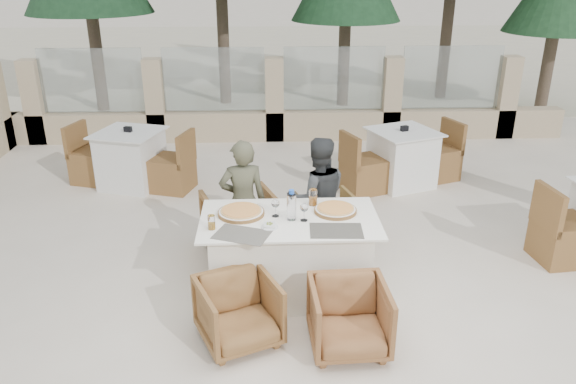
{
  "coord_description": "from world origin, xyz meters",
  "views": [
    {
      "loc": [
        -0.18,
        -4.56,
        2.93
      ],
      "look_at": [
        0.03,
        0.27,
        0.9
      ],
      "focal_mm": 35.0,
      "sensor_mm": 36.0,
      "label": 1
    }
  ],
  "objects_px": {
    "olive_dish": "(270,225)",
    "armchair_near_right": "(349,318)",
    "armchair_near_left": "(239,312)",
    "bg_table_b": "(402,158)",
    "dining_table": "(289,256)",
    "armchair_far_right": "(327,220)",
    "wine_glass_centre": "(275,207)",
    "armchair_far_left": "(241,224)",
    "beer_glass_right": "(313,197)",
    "bg_table_a": "(131,159)",
    "water_bottle": "(291,205)",
    "diner_right": "(318,198)",
    "wine_glass_near": "(304,211)",
    "pizza_right": "(335,209)",
    "diner_left": "(243,202)",
    "pizza_left": "(241,212)",
    "beer_glass_left": "(211,222)"
  },
  "relations": [
    {
      "from": "pizza_right",
      "to": "diner_right",
      "type": "relative_size",
      "value": 0.3
    },
    {
      "from": "wine_glass_centre",
      "to": "armchair_far_left",
      "type": "distance_m",
      "value": 0.97
    },
    {
      "from": "armchair_far_right",
      "to": "armchair_near_left",
      "type": "relative_size",
      "value": 1.02
    },
    {
      "from": "armchair_far_right",
      "to": "bg_table_a",
      "type": "relative_size",
      "value": 0.38
    },
    {
      "from": "dining_table",
      "to": "armchair_near_left",
      "type": "height_order",
      "value": "dining_table"
    },
    {
      "from": "dining_table",
      "to": "wine_glass_near",
      "type": "bearing_deg",
      "value": -22.2
    },
    {
      "from": "dining_table",
      "to": "diner_left",
      "type": "xyz_separation_m",
      "value": [
        -0.44,
        0.66,
        0.26
      ]
    },
    {
      "from": "pizza_right",
      "to": "armchair_far_right",
      "type": "relative_size",
      "value": 0.62
    },
    {
      "from": "beer_glass_left",
      "to": "armchair_far_left",
      "type": "relative_size",
      "value": 0.17
    },
    {
      "from": "armchair_far_right",
      "to": "armchair_near_right",
      "type": "xyz_separation_m",
      "value": [
        -0.02,
        -1.78,
        -0.0
      ]
    },
    {
      "from": "pizza_left",
      "to": "diner_left",
      "type": "height_order",
      "value": "diner_left"
    },
    {
      "from": "water_bottle",
      "to": "diner_right",
      "type": "bearing_deg",
      "value": 67.45
    },
    {
      "from": "armchair_far_left",
      "to": "armchair_near_left",
      "type": "bearing_deg",
      "value": 72.25
    },
    {
      "from": "diner_left",
      "to": "diner_right",
      "type": "bearing_deg",
      "value": 176.86
    },
    {
      "from": "olive_dish",
      "to": "armchair_near_right",
      "type": "distance_m",
      "value": 1.03
    },
    {
      "from": "olive_dish",
      "to": "diner_left",
      "type": "xyz_separation_m",
      "value": [
        -0.26,
        0.84,
        -0.14
      ]
    },
    {
      "from": "beer_glass_left",
      "to": "armchair_near_right",
      "type": "relative_size",
      "value": 0.2
    },
    {
      "from": "pizza_left",
      "to": "bg_table_b",
      "type": "bearing_deg",
      "value": 50.6
    },
    {
      "from": "pizza_left",
      "to": "armchair_near_left",
      "type": "xyz_separation_m",
      "value": [
        -0.01,
        -0.81,
        -0.52
      ]
    },
    {
      "from": "olive_dish",
      "to": "bg_table_b",
      "type": "relative_size",
      "value": 0.07
    },
    {
      "from": "water_bottle",
      "to": "armchair_far_right",
      "type": "xyz_separation_m",
      "value": [
        0.44,
        0.97,
        -0.63
      ]
    },
    {
      "from": "armchair_far_right",
      "to": "diner_right",
      "type": "relative_size",
      "value": 0.48
    },
    {
      "from": "beer_glass_right",
      "to": "bg_table_a",
      "type": "height_order",
      "value": "beer_glass_right"
    },
    {
      "from": "water_bottle",
      "to": "olive_dish",
      "type": "relative_size",
      "value": 2.58
    },
    {
      "from": "pizza_right",
      "to": "wine_glass_centre",
      "type": "xyz_separation_m",
      "value": [
        -0.55,
        -0.07,
        0.07
      ]
    },
    {
      "from": "dining_table",
      "to": "bg_table_a",
      "type": "bearing_deg",
      "value": 126.07
    },
    {
      "from": "water_bottle",
      "to": "diner_right",
      "type": "xyz_separation_m",
      "value": [
        0.31,
        0.74,
        -0.26
      ]
    },
    {
      "from": "pizza_left",
      "to": "diner_right",
      "type": "bearing_deg",
      "value": 38.91
    },
    {
      "from": "wine_glass_near",
      "to": "diner_left",
      "type": "xyz_separation_m",
      "value": [
        -0.56,
        0.71,
        -0.21
      ]
    },
    {
      "from": "dining_table",
      "to": "wine_glass_centre",
      "type": "xyz_separation_m",
      "value": [
        -0.12,
        0.05,
        0.48
      ]
    },
    {
      "from": "beer_glass_right",
      "to": "beer_glass_left",
      "type": "bearing_deg",
      "value": -152.71
    },
    {
      "from": "diner_right",
      "to": "armchair_far_right",
      "type": "bearing_deg",
      "value": -126.19
    },
    {
      "from": "beer_glass_right",
      "to": "wine_glass_near",
      "type": "bearing_deg",
      "value": -107.72
    },
    {
      "from": "pizza_left",
      "to": "water_bottle",
      "type": "distance_m",
      "value": 0.48
    },
    {
      "from": "armchair_near_left",
      "to": "armchair_near_right",
      "type": "height_order",
      "value": "armchair_near_right"
    },
    {
      "from": "pizza_left",
      "to": "olive_dish",
      "type": "bearing_deg",
      "value": -47.48
    },
    {
      "from": "pizza_right",
      "to": "beer_glass_right",
      "type": "relative_size",
      "value": 2.49
    },
    {
      "from": "armchair_far_left",
      "to": "diner_right",
      "type": "height_order",
      "value": "diner_right"
    },
    {
      "from": "wine_glass_near",
      "to": "diner_right",
      "type": "relative_size",
      "value": 0.14
    },
    {
      "from": "wine_glass_near",
      "to": "olive_dish",
      "type": "distance_m",
      "value": 0.34
    },
    {
      "from": "wine_glass_centre",
      "to": "olive_dish",
      "type": "xyz_separation_m",
      "value": [
        -0.06,
        -0.22,
        -0.07
      ]
    },
    {
      "from": "olive_dish",
      "to": "armchair_far_left",
      "type": "xyz_separation_m",
      "value": [
        -0.29,
        0.96,
        -0.46
      ]
    },
    {
      "from": "pizza_left",
      "to": "pizza_right",
      "type": "relative_size",
      "value": 1.09
    },
    {
      "from": "wine_glass_centre",
      "to": "armchair_near_left",
      "type": "distance_m",
      "value": 1.01
    },
    {
      "from": "armchair_near_right",
      "to": "water_bottle",
      "type": "bearing_deg",
      "value": 114.85
    },
    {
      "from": "armchair_near_left",
      "to": "bg_table_b",
      "type": "relative_size",
      "value": 0.38
    },
    {
      "from": "pizza_right",
      "to": "armchair_near_left",
      "type": "xyz_separation_m",
      "value": [
        -0.87,
        -0.82,
        -0.52
      ]
    },
    {
      "from": "bg_table_a",
      "to": "bg_table_b",
      "type": "height_order",
      "value": "same"
    },
    {
      "from": "olive_dish",
      "to": "diner_right",
      "type": "xyz_separation_m",
      "value": [
        0.5,
        0.89,
        -0.14
      ]
    },
    {
      "from": "armchair_far_right",
      "to": "wine_glass_centre",
      "type": "bearing_deg",
      "value": 42.4
    }
  ]
}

